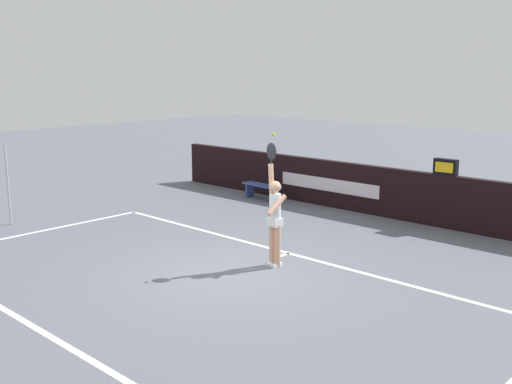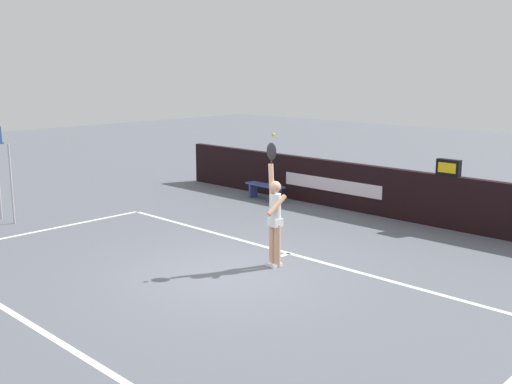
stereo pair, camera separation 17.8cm
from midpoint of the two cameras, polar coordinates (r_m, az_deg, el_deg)
The scene contains 7 objects.
ground_plane at distance 11.82m, azimuth -2.03°, elevation -7.63°, with size 60.00×60.00×0.00m, color slate.
court_lines at distance 11.19m, azimuth -5.78°, elevation -8.81°, with size 11.28×5.68×0.00m.
back_wall at distance 16.32m, azimuth 13.43°, elevation -0.17°, with size 15.92×0.22×1.33m.
speed_display at distance 15.52m, azimuth 18.02°, elevation 2.22°, with size 0.59×0.19×0.40m.
tennis_player at distance 11.94m, azimuth 2.21°, elevation -2.26°, with size 0.44×0.48×2.48m.
tennis_ball at distance 11.78m, azimuth 2.07°, elevation 5.44°, with size 0.07×0.07×0.07m.
courtside_bench_near at distance 18.24m, azimuth 1.14°, elevation 0.37°, with size 1.40×0.44×0.47m.
Camera 2 is at (8.10, -7.70, 3.87)m, focal length 42.40 mm.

